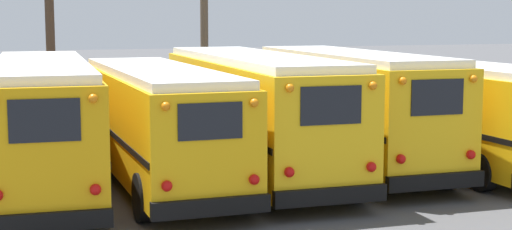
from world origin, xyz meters
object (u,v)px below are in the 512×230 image
school_bus_0 (43,120)px  school_bus_1 (158,120)px  school_bus_3 (350,105)px  utility_pole (204,25)px  school_bus_2 (253,109)px  school_bus_4 (434,107)px

school_bus_0 → school_bus_1: school_bus_0 is taller
school_bus_3 → utility_pole: utility_pole is taller
school_bus_1 → utility_pole: (4.96, 13.83, 2.26)m
school_bus_2 → utility_pole: 13.51m
school_bus_0 → school_bus_3: size_ratio=1.14×
school_bus_3 → utility_pole: bearing=92.8°
school_bus_0 → school_bus_4: (11.26, 0.05, -0.10)m
school_bus_2 → school_bus_4: school_bus_2 is taller
school_bus_2 → school_bus_1: bearing=-166.7°
school_bus_1 → school_bus_3: 5.65m
school_bus_0 → school_bus_1: size_ratio=1.09×
school_bus_4 → school_bus_0: bearing=-179.7°
school_bus_1 → school_bus_2: size_ratio=0.91×
school_bus_0 → school_bus_2: school_bus_2 is taller
school_bus_2 → school_bus_3: size_ratio=1.15×
utility_pole → school_bus_3: bearing=-87.2°
school_bus_1 → utility_pole: 14.87m
school_bus_2 → utility_pole: bearing=80.7°
school_bus_0 → utility_pole: bearing=59.7°
school_bus_0 → utility_pole: utility_pole is taller
school_bus_4 → utility_pole: (-3.48, 13.28, 2.28)m
school_bus_4 → utility_pole: 13.92m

